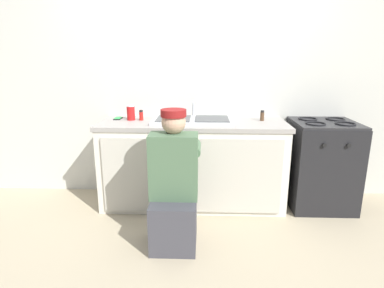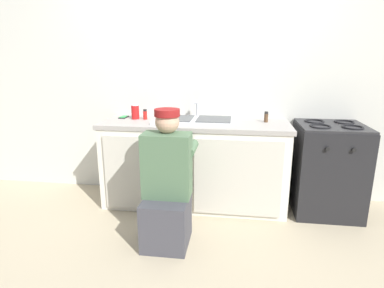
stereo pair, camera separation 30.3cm
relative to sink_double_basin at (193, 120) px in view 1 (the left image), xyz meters
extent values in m
plane|color=tan|center=(0.00, -0.30, -0.89)|extent=(12.00, 12.00, 0.00)
cube|color=silver|center=(0.00, 0.35, 0.36)|extent=(6.00, 0.10, 2.50)
cube|color=silver|center=(0.00, 0.00, -0.47)|extent=(1.82, 0.60, 0.83)
cube|color=beige|center=(-0.44, -0.31, -0.47)|extent=(0.80, 0.02, 0.73)
cube|color=beige|center=(0.44, -0.31, -0.47)|extent=(0.80, 0.02, 0.73)
cube|color=#9E9993|center=(0.00, 0.00, -0.04)|extent=(1.86, 0.62, 0.04)
cube|color=silver|center=(0.00, 0.00, 0.00)|extent=(0.80, 0.44, 0.03)
cube|color=#4C4F51|center=(-0.19, 0.00, 0.01)|extent=(0.33, 0.35, 0.01)
cube|color=#4C4F51|center=(0.19, 0.00, 0.01)|extent=(0.33, 0.35, 0.01)
cylinder|color=#B7BABF|center=(0.00, 0.19, 0.07)|extent=(0.02, 0.02, 0.18)
cylinder|color=#B7BABF|center=(0.00, 0.11, 0.16)|extent=(0.02, 0.16, 0.02)
cube|color=black|center=(1.30, 0.00, -0.46)|extent=(0.62, 0.60, 0.86)
cube|color=#262628|center=(1.30, 0.00, -0.02)|extent=(0.60, 0.59, 0.02)
torus|color=black|center=(1.17, -0.12, 0.00)|extent=(0.19, 0.19, 0.02)
torus|color=black|center=(1.44, -0.12, 0.00)|extent=(0.19, 0.19, 0.02)
torus|color=black|center=(1.17, 0.12, 0.00)|extent=(0.19, 0.19, 0.02)
torus|color=black|center=(1.44, 0.12, 0.00)|extent=(0.19, 0.19, 0.02)
cylinder|color=black|center=(1.20, -0.31, -0.16)|extent=(0.04, 0.02, 0.04)
cylinder|color=black|center=(1.41, -0.31, -0.16)|extent=(0.04, 0.02, 0.04)
cube|color=#3F3F47|center=(-0.12, -0.80, -0.69)|extent=(0.36, 0.40, 0.40)
cube|color=#4C6B4C|center=(-0.12, -0.74, -0.23)|extent=(0.38, 0.22, 0.52)
sphere|color=tan|center=(-0.12, -0.70, 0.12)|extent=(0.19, 0.19, 0.19)
cylinder|color=maroon|center=(-0.12, -0.70, 0.19)|extent=(0.20, 0.20, 0.06)
cube|color=maroon|center=(-0.12, -0.62, 0.17)|extent=(0.13, 0.09, 0.02)
cylinder|color=#4C6B4C|center=(-0.29, -0.54, -0.14)|extent=(0.08, 0.30, 0.08)
cylinder|color=#4C6B4C|center=(0.05, -0.54, -0.14)|extent=(0.08, 0.30, 0.08)
cube|color=black|center=(-0.78, 0.13, -0.01)|extent=(0.07, 0.14, 0.01)
cube|color=green|center=(-0.78, 0.13, -0.01)|extent=(0.06, 0.12, 0.00)
cylinder|color=#513823|center=(0.70, 0.09, 0.02)|extent=(0.04, 0.04, 0.08)
cylinder|color=black|center=(0.70, 0.09, 0.08)|extent=(0.04, 0.04, 0.02)
cylinder|color=red|center=(-0.63, 0.07, 0.05)|extent=(0.08, 0.08, 0.14)
cylinder|color=white|center=(-0.63, 0.07, 0.13)|extent=(0.08, 0.08, 0.01)
cylinder|color=red|center=(-0.53, 0.06, 0.02)|extent=(0.04, 0.04, 0.08)
cylinder|color=black|center=(-0.53, 0.06, 0.08)|extent=(0.04, 0.04, 0.02)
camera|label=1|loc=(0.11, -3.13, 0.60)|focal=30.00mm
camera|label=2|loc=(0.41, -3.11, 0.60)|focal=30.00mm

